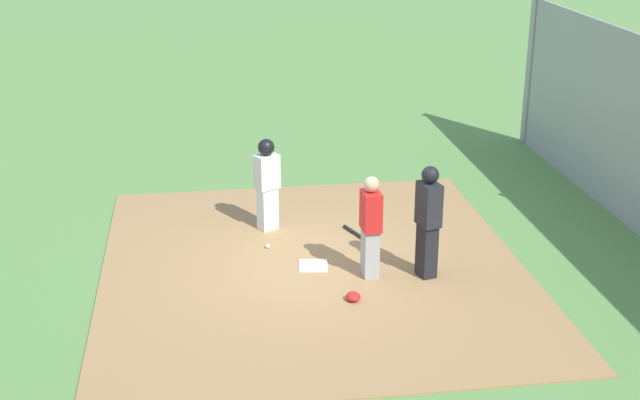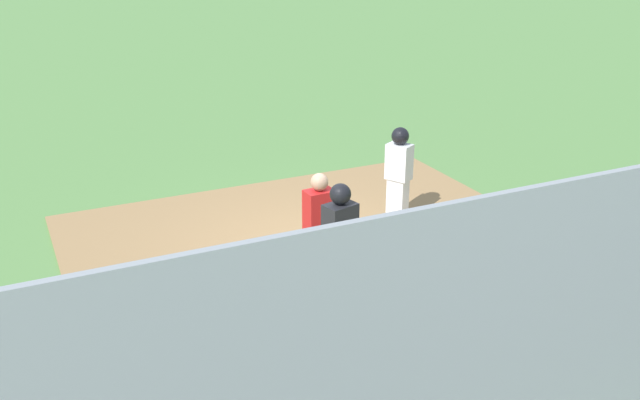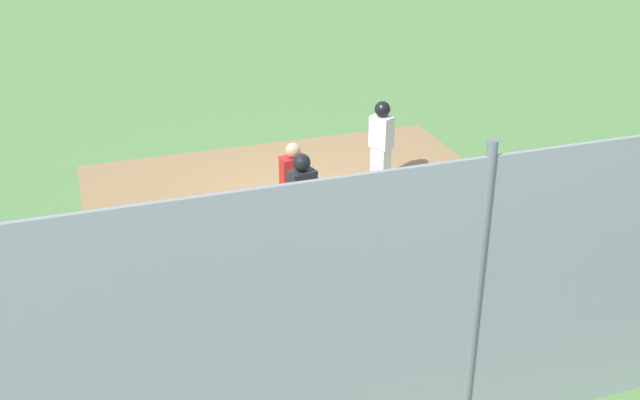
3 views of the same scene
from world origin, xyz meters
The scene contains 9 objects.
ground_plane centered at (0.00, 0.00, 0.00)m, with size 140.00×140.00×0.00m, color #5B8947.
dirt_infield centered at (0.00, 0.00, 0.01)m, with size 7.20×6.40×0.03m, color #9E774C.
home_plate centered at (0.00, 0.00, 0.04)m, with size 0.44×0.44×0.02m, color white.
catcher centered at (-0.44, -0.79, 0.84)m, with size 0.39×0.28×1.56m.
umpire centered at (-0.56, -1.62, 0.93)m, with size 0.43×0.34×1.72m.
runner centered at (1.58, 0.55, 0.92)m, with size 0.41×0.46×1.58m.
baseball_bat centered at (1.04, -0.89, 0.06)m, with size 0.06×0.06×0.85m, color black.
catcher_mask centered at (-1.20, -0.40, 0.09)m, with size 0.24×0.20×0.12m, color red.
baseball centered at (0.77, 0.63, 0.07)m, with size 0.07×0.07×0.07m, color white.
Camera 1 is at (-11.93, 1.65, 5.71)m, focal length 48.67 mm.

